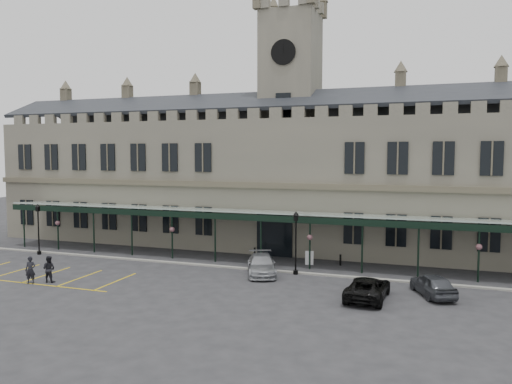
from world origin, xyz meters
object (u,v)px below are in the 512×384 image
(person_a, at_px, (30,270))
(station_building, at_px, (290,180))
(lamp_post_mid, at_px, (296,237))
(sign_board, at_px, (309,258))
(car_taxi, at_px, (262,265))
(car_right_a, at_px, (433,285))
(traffic_cone, at_px, (370,292))
(clock_tower, at_px, (291,110))
(person_b, at_px, (49,269))
(lamp_post_left, at_px, (38,224))
(car_van, at_px, (368,288))

(person_a, bearing_deg, station_building, 33.77)
(lamp_post_mid, bearing_deg, sign_board, 85.92)
(car_taxi, relative_size, car_right_a, 1.18)
(traffic_cone, bearing_deg, person_a, -168.82)
(lamp_post_mid, bearing_deg, clock_tower, 107.49)
(sign_board, distance_m, car_right_a, 11.13)
(lamp_post_mid, distance_m, traffic_cone, 7.63)
(sign_board, distance_m, person_b, 19.53)
(lamp_post_left, xyz_separation_m, car_taxi, (21.04, -0.41, -1.97))
(lamp_post_mid, bearing_deg, person_b, -153.37)
(car_right_a, height_order, person_b, person_b)
(station_building, height_order, car_taxi, station_building)
(sign_board, xyz_separation_m, car_van, (5.55, -8.08, 0.14))
(station_building, height_order, traffic_cone, station_building)
(car_right_a, bearing_deg, lamp_post_left, -27.04)
(lamp_post_left, relative_size, car_van, 0.92)
(person_b, bearing_deg, lamp_post_left, -52.66)
(car_van, bearing_deg, lamp_post_left, -5.07)
(lamp_post_left, relative_size, car_taxi, 0.91)
(lamp_post_mid, xyz_separation_m, car_taxi, (-2.39, -0.83, -2.08))
(lamp_post_mid, bearing_deg, station_building, 107.63)
(lamp_post_mid, height_order, traffic_cone, lamp_post_mid)
(lamp_post_mid, xyz_separation_m, traffic_cone, (5.90, -4.17, -2.45))
(person_b, bearing_deg, clock_tower, -132.18)
(car_van, height_order, person_b, person_b)
(car_taxi, height_order, person_b, person_b)
(sign_board, bearing_deg, traffic_cone, -63.86)
(car_van, relative_size, person_a, 2.60)
(station_building, relative_size, lamp_post_mid, 12.70)
(traffic_cone, height_order, car_taxi, car_taxi)
(sign_board, bearing_deg, station_building, 106.02)
(person_a, bearing_deg, lamp_post_left, 107.97)
(clock_tower, distance_m, lamp_post_mid, 15.29)
(clock_tower, bearing_deg, traffic_cone, -58.12)
(car_van, distance_m, person_b, 21.73)
(person_a, bearing_deg, car_van, -11.85)
(lamp_post_mid, xyz_separation_m, car_van, (5.79, -4.66, -2.11))
(car_right_a, relative_size, person_a, 2.22)
(traffic_cone, distance_m, car_right_a, 4.04)
(car_right_a, bearing_deg, sign_board, -55.99)
(station_building, relative_size, traffic_cone, 84.46)
(clock_tower, xyz_separation_m, traffic_cone, (9.29, -14.94, -12.76))
(person_b, bearing_deg, car_van, 179.73)
(sign_board, bearing_deg, lamp_post_mid, -104.65)
(traffic_cone, bearing_deg, station_building, 122.03)
(car_van, height_order, car_right_a, car_right_a)
(lamp_post_left, xyz_separation_m, person_a, (6.84, -8.20, -1.74))
(lamp_post_left, bearing_deg, person_a, -50.16)
(lamp_post_left, height_order, sign_board, lamp_post_left)
(traffic_cone, bearing_deg, lamp_post_left, 172.72)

